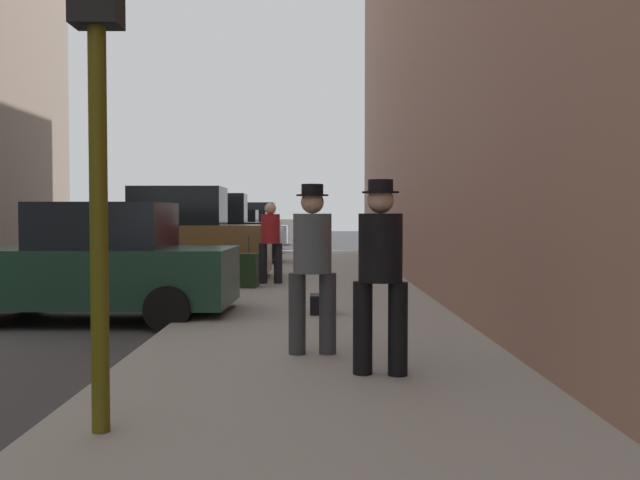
% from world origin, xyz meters
% --- Properties ---
extents(sidewalk, '(4.00, 40.00, 0.15)m').
position_xyz_m(sidewalk, '(6.00, 0.00, 0.07)').
color(sidewalk, gray).
rests_on(sidewalk, ground_plane).
extents(parked_dark_green_sedan, '(4.26, 2.17, 1.79)m').
position_xyz_m(parked_dark_green_sedan, '(2.65, 1.59, 0.85)').
color(parked_dark_green_sedan, '#193828').
rests_on(parked_dark_green_sedan, ground_plane).
extents(parked_bronze_suv, '(4.60, 2.06, 2.25)m').
position_xyz_m(parked_bronze_suv, '(2.65, 7.47, 1.03)').
color(parked_bronze_suv, brown).
rests_on(parked_bronze_suv, ground_plane).
extents(parked_black_suv, '(4.64, 2.15, 2.25)m').
position_xyz_m(parked_black_suv, '(2.65, 12.84, 1.03)').
color(parked_black_suv, black).
rests_on(parked_black_suv, ground_plane).
extents(parked_gray_coupe, '(4.20, 2.07, 1.79)m').
position_xyz_m(parked_gray_coupe, '(2.65, 18.33, 0.85)').
color(parked_gray_coupe, slate).
rests_on(parked_gray_coupe, ground_plane).
extents(parked_silver_sedan, '(4.22, 2.09, 1.79)m').
position_xyz_m(parked_silver_sedan, '(2.65, 23.73, 0.85)').
color(parked_silver_sedan, '#B7BABF').
rests_on(parked_silver_sedan, ground_plane).
extents(parked_white_van, '(4.62, 2.11, 2.25)m').
position_xyz_m(parked_white_van, '(2.65, 28.82, 1.03)').
color(parked_white_van, silver).
rests_on(parked_white_van, ground_plane).
extents(fire_hydrant, '(0.42, 0.22, 0.70)m').
position_xyz_m(fire_hydrant, '(4.45, 2.06, 0.50)').
color(fire_hydrant, red).
rests_on(fire_hydrant, sidewalk).
extents(traffic_light, '(0.32, 0.32, 3.60)m').
position_xyz_m(traffic_light, '(4.50, -4.32, 2.76)').
color(traffic_light, '#514C0F').
rests_on(traffic_light, sidewalk).
extents(pedestrian_in_red_jacket, '(0.51, 0.43, 1.71)m').
position_xyz_m(pedestrian_in_red_jacket, '(5.01, 6.01, 1.10)').
color(pedestrian_in_red_jacket, black).
rests_on(pedestrian_in_red_jacket, sidewalk).
extents(pedestrian_with_beanie, '(0.51, 0.41, 1.78)m').
position_xyz_m(pedestrian_with_beanie, '(5.92, -1.66, 1.14)').
color(pedestrian_with_beanie, '#333338').
rests_on(pedestrian_with_beanie, sidewalk).
extents(pedestrian_with_fedora, '(0.52, 0.46, 1.78)m').
position_xyz_m(pedestrian_with_fedora, '(6.54, -2.64, 1.14)').
color(pedestrian_with_fedora, black).
rests_on(pedestrian_with_fedora, sidewalk).
extents(rolling_suitcase, '(0.39, 0.58, 1.04)m').
position_xyz_m(rolling_suitcase, '(4.61, 5.26, 0.49)').
color(rolling_suitcase, black).
rests_on(rolling_suitcase, sidewalk).
extents(duffel_bag, '(0.32, 0.44, 0.28)m').
position_xyz_m(duffel_bag, '(6.04, 1.38, 0.29)').
color(duffel_bag, black).
rests_on(duffel_bag, sidewalk).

